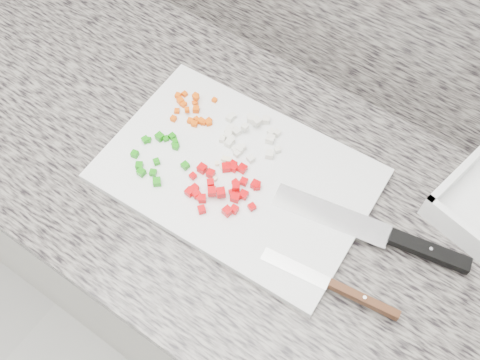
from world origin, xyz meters
name	(u,v)px	position (x,y,z in m)	size (l,w,h in m)	color
cabinet	(212,252)	(0.00, 1.44, 0.43)	(3.92, 0.62, 0.86)	silver
countertop	(202,160)	(0.00, 1.44, 0.88)	(3.96, 0.64, 0.04)	slate
cutting_board	(237,175)	(0.08, 1.44, 0.91)	(0.48, 0.32, 0.02)	silver
carrot_pile	(192,110)	(-0.07, 1.50, 0.92)	(0.10, 0.09, 0.02)	#DC4D04
onion_pile	(247,134)	(0.05, 1.51, 0.92)	(0.13, 0.11, 0.02)	silver
green_pepper_pile	(157,155)	(-0.06, 1.38, 0.92)	(0.11, 0.11, 0.01)	#147E0B
red_pepper_pile	(223,187)	(0.08, 1.40, 0.92)	(0.14, 0.12, 0.02)	#C40207
garlic_pile	(223,165)	(0.06, 1.43, 0.92)	(0.03, 0.06, 0.01)	beige
chef_knife	(394,238)	(0.38, 1.48, 0.92)	(0.34, 0.10, 0.02)	silver
paring_knife	(346,291)	(0.35, 1.35, 0.92)	(0.23, 0.05, 0.02)	silver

